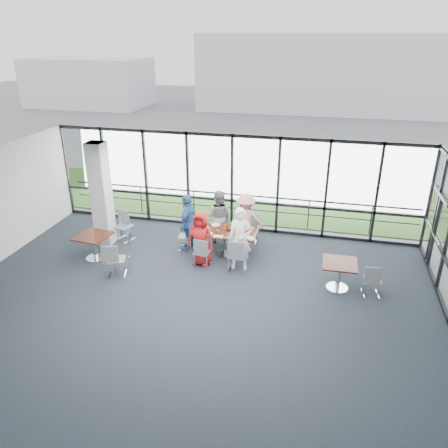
% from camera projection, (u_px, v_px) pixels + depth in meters
% --- Properties ---
extents(floor, '(12.00, 10.00, 0.02)m').
position_uv_depth(floor, '(186.00, 313.00, 10.37)').
color(floor, '#1D222B').
rests_on(floor, ground).
extents(ceiling, '(12.00, 10.00, 0.04)m').
position_uv_depth(ceiling, '(180.00, 184.00, 9.07)').
color(ceiling, silver).
rests_on(ceiling, ground).
extents(wall_front, '(12.00, 0.10, 3.20)m').
position_uv_depth(wall_front, '(51.00, 439.00, 5.27)').
color(wall_front, silver).
rests_on(wall_front, ground).
extents(curtain_wall_back, '(12.00, 0.10, 3.20)m').
position_uv_depth(curtain_wall_back, '(232.00, 183.00, 14.16)').
color(curtain_wall_back, white).
rests_on(curtain_wall_back, ground).
extents(exit_door, '(0.12, 1.60, 2.10)m').
position_uv_depth(exit_door, '(435.00, 232.00, 11.98)').
color(exit_door, black).
rests_on(exit_door, ground).
extents(structural_column, '(0.50, 0.50, 3.20)m').
position_uv_depth(structural_column, '(101.00, 195.00, 13.15)').
color(structural_column, silver).
rests_on(structural_column, ground).
extents(apron, '(80.00, 70.00, 0.02)m').
position_uv_depth(apron, '(256.00, 183.00, 19.26)').
color(apron, slate).
rests_on(apron, ground).
extents(grass_strip, '(80.00, 5.00, 0.01)m').
position_uv_depth(grass_strip, '(248.00, 198.00, 17.47)').
color(grass_strip, '#35531E').
rests_on(grass_strip, ground).
extents(hangar_main, '(24.00, 10.00, 6.00)m').
position_uv_depth(hangar_main, '(348.00, 72.00, 36.73)').
color(hangar_main, silver).
rests_on(hangar_main, ground).
extents(hangar_aux, '(10.00, 6.00, 4.00)m').
position_uv_depth(hangar_aux, '(89.00, 82.00, 38.30)').
color(hangar_aux, silver).
rests_on(hangar_aux, ground).
extents(guard_rail, '(12.00, 0.06, 0.06)m').
position_uv_depth(guard_rail, '(236.00, 208.00, 15.14)').
color(guard_rail, '#2D2D33').
rests_on(guard_rail, ground).
extents(main_table, '(1.82, 1.01, 0.75)m').
position_uv_depth(main_table, '(226.00, 235.00, 12.85)').
color(main_table, '#3C1A0D').
rests_on(main_table, ground).
extents(side_table_left, '(1.01, 1.01, 0.75)m').
position_uv_depth(side_table_left, '(93.00, 239.00, 12.56)').
color(side_table_left, '#3C1A0D').
rests_on(side_table_left, ground).
extents(side_table_right, '(0.87, 0.87, 0.75)m').
position_uv_depth(side_table_right, '(339.00, 267.00, 11.08)').
color(side_table_right, '#3C1A0D').
rests_on(side_table_right, ground).
extents(diner_near_left, '(0.83, 0.59, 1.59)m').
position_uv_depth(diner_near_left, '(201.00, 238.00, 12.23)').
color(diner_near_left, '#B3171A').
rests_on(diner_near_left, ground).
extents(diner_near_right, '(0.69, 0.53, 1.80)m').
position_uv_depth(diner_near_right, '(240.00, 239.00, 11.94)').
color(diner_near_right, white).
rests_on(diner_near_right, ground).
extents(diner_far_left, '(0.87, 0.59, 1.70)m').
position_uv_depth(diner_far_left, '(219.00, 216.00, 13.53)').
color(diner_far_left, slate).
rests_on(diner_far_left, ground).
extents(diner_far_right, '(1.20, 0.82, 1.69)m').
position_uv_depth(diner_far_right, '(246.00, 220.00, 13.30)').
color(diner_far_right, pink).
rests_on(diner_far_right, ground).
extents(diner_end, '(0.66, 1.09, 1.78)m').
position_uv_depth(diner_end, '(188.00, 223.00, 13.01)').
color(diner_end, '#306195').
rests_on(diner_end, ground).
extents(chair_main_nl, '(0.45, 0.45, 0.86)m').
position_uv_depth(chair_main_nl, '(202.00, 252.00, 12.25)').
color(chair_main_nl, slate).
rests_on(chair_main_nl, ground).
extents(chair_main_nr, '(0.47, 0.47, 0.95)m').
position_uv_depth(chair_main_nr, '(237.00, 255.00, 11.99)').
color(chair_main_nr, slate).
rests_on(chair_main_nr, ground).
extents(chair_main_fl, '(0.46, 0.46, 0.84)m').
position_uv_depth(chair_main_fl, '(221.00, 228.00, 13.78)').
color(chair_main_fl, slate).
rests_on(chair_main_fl, ground).
extents(chair_main_fr, '(0.43, 0.43, 0.86)m').
position_uv_depth(chair_main_fr, '(250.00, 229.00, 13.66)').
color(chair_main_fr, slate).
rests_on(chair_main_fr, ground).
extents(chair_main_end, '(0.46, 0.46, 0.84)m').
position_uv_depth(chair_main_end, '(186.00, 236.00, 13.22)').
color(chair_main_end, slate).
rests_on(chair_main_end, ground).
extents(chair_spare_la, '(0.58, 0.58, 0.93)m').
position_uv_depth(chair_spare_la, '(116.00, 260.00, 11.77)').
color(chair_spare_la, slate).
rests_on(chair_spare_la, ground).
extents(chair_spare_lb, '(0.59, 0.59, 0.94)m').
position_uv_depth(chair_spare_lb, '(124.00, 227.00, 13.76)').
color(chair_spare_lb, slate).
rests_on(chair_spare_lb, ground).
extents(chair_spare_r, '(0.47, 0.47, 0.86)m').
position_uv_depth(chair_spare_r, '(372.00, 280.00, 10.90)').
color(chair_spare_r, slate).
rests_on(chair_spare_r, ground).
extents(plate_nl, '(0.23, 0.23, 0.01)m').
position_uv_depth(plate_nl, '(209.00, 233.00, 12.61)').
color(plate_nl, white).
rests_on(plate_nl, main_table).
extents(plate_nr, '(0.28, 0.28, 0.01)m').
position_uv_depth(plate_nr, '(241.00, 238.00, 12.35)').
color(plate_nr, white).
rests_on(plate_nr, main_table).
extents(plate_fl, '(0.27, 0.27, 0.01)m').
position_uv_depth(plate_fl, '(216.00, 225.00, 13.18)').
color(plate_fl, white).
rests_on(plate_fl, main_table).
extents(plate_fr, '(0.27, 0.27, 0.01)m').
position_uv_depth(plate_fr, '(244.00, 228.00, 12.95)').
color(plate_fr, white).
rests_on(plate_fr, main_table).
extents(plate_end, '(0.25, 0.25, 0.01)m').
position_uv_depth(plate_end, '(201.00, 227.00, 13.00)').
color(plate_end, white).
rests_on(plate_end, main_table).
extents(tumbler_a, '(0.08, 0.08, 0.15)m').
position_uv_depth(tumbler_a, '(218.00, 231.00, 12.62)').
color(tumbler_a, white).
rests_on(tumbler_a, main_table).
extents(tumbler_b, '(0.07, 0.07, 0.15)m').
position_uv_depth(tumbler_b, '(235.00, 232.00, 12.57)').
color(tumbler_b, white).
rests_on(tumbler_b, main_table).
extents(tumbler_c, '(0.07, 0.07, 0.13)m').
position_uv_depth(tumbler_c, '(230.00, 226.00, 12.95)').
color(tumbler_c, white).
rests_on(tumbler_c, main_table).
extents(tumbler_d, '(0.07, 0.07, 0.15)m').
position_uv_depth(tumbler_d, '(205.00, 229.00, 12.75)').
color(tumbler_d, white).
rests_on(tumbler_d, main_table).
extents(menu_a, '(0.31, 0.23, 0.00)m').
position_uv_depth(menu_a, '(218.00, 236.00, 12.44)').
color(menu_a, beige).
rests_on(menu_a, main_table).
extents(menu_b, '(0.34, 0.34, 0.00)m').
position_uv_depth(menu_b, '(250.00, 238.00, 12.35)').
color(menu_b, beige).
rests_on(menu_b, main_table).
extents(menu_c, '(0.38, 0.33, 0.00)m').
position_uv_depth(menu_c, '(234.00, 227.00, 13.05)').
color(menu_c, beige).
rests_on(menu_c, main_table).
extents(condiment_caddy, '(0.10, 0.07, 0.04)m').
position_uv_depth(condiment_caddy, '(229.00, 230.00, 12.79)').
color(condiment_caddy, black).
rests_on(condiment_caddy, main_table).
extents(ketchup_bottle, '(0.06, 0.06, 0.18)m').
position_uv_depth(ketchup_bottle, '(226.00, 228.00, 12.78)').
color(ketchup_bottle, '#981B00').
rests_on(ketchup_bottle, main_table).
extents(green_bottle, '(0.05, 0.05, 0.20)m').
position_uv_depth(green_bottle, '(230.00, 227.00, 12.81)').
color(green_bottle, '#176B31').
rests_on(green_bottle, main_table).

